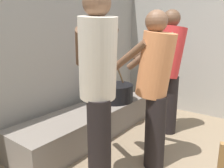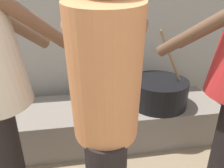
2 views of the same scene
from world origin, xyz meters
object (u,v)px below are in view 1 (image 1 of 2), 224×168
at_px(cook_in_red_shirt, 169,65).
at_px(cook_in_cream_shirt, 98,80).
at_px(cooking_pot_main, 115,93).
at_px(cook_in_orange_shirt, 154,82).

bearing_deg(cook_in_red_shirt, cook_in_cream_shirt, 177.21).
relative_size(cook_in_cream_shirt, cook_in_red_shirt, 1.02).
bearing_deg(cook_in_red_shirt, cooking_pot_main, 103.76).
relative_size(cooking_pot_main, cook_in_red_shirt, 0.44).
relative_size(cooking_pot_main, cook_in_cream_shirt, 0.43).
bearing_deg(cook_in_orange_shirt, cooking_pot_main, 55.66).
bearing_deg(cooking_pot_main, cook_in_orange_shirt, -124.34).
xyz_separation_m(cooking_pot_main, cook_in_cream_shirt, (-1.15, -0.67, 0.46)).
distance_m(cooking_pot_main, cook_in_orange_shirt, 1.16).
distance_m(cook_in_cream_shirt, cook_in_red_shirt, 1.34).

